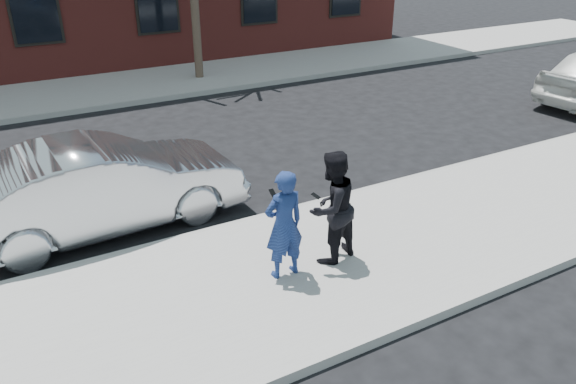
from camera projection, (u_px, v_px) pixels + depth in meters
ground at (182, 305)px, 7.76m from camera, size 100.00×100.00×0.00m
near_sidewalk at (188, 311)px, 7.53m from camera, size 50.00×3.50×0.15m
near_curb at (149, 249)px, 8.95m from camera, size 50.00×0.10×0.15m
far_sidewalk at (53, 96)px, 16.56m from camera, size 50.00×3.50×0.15m
far_curb at (64, 113)px, 15.15m from camera, size 50.00×0.10×0.15m
silver_sedan at (104, 186)px, 9.40m from camera, size 4.80×1.90×1.56m
man_hoodie at (284, 225)px, 7.82m from camera, size 0.61×0.49×1.64m
man_peacoat at (332, 207)px, 8.18m from camera, size 0.99×0.86×1.74m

